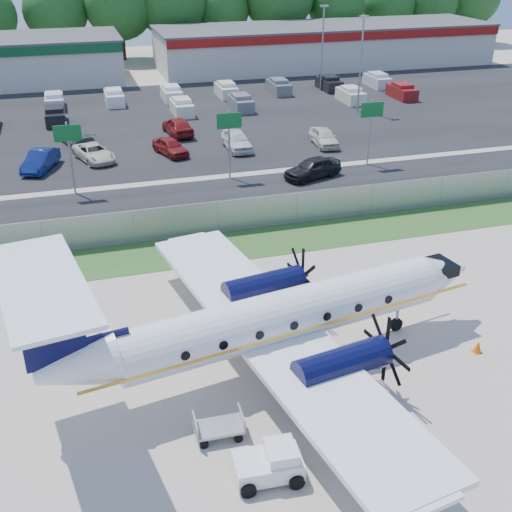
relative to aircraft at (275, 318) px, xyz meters
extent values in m
plane|color=#BDAEA0|center=(0.85, -0.36, -2.38)|extent=(170.00, 170.00, 0.00)
cube|color=#2D561E|center=(0.85, 11.64, -2.37)|extent=(170.00, 4.00, 0.02)
cube|color=black|center=(0.85, 18.64, -2.37)|extent=(170.00, 8.00, 0.02)
cube|color=black|center=(0.85, 39.64, -2.37)|extent=(170.00, 32.00, 0.02)
cube|color=gray|center=(0.85, 13.64, -1.38)|extent=(120.00, 0.02, 1.90)
cube|color=gray|center=(0.85, 13.64, -0.40)|extent=(120.00, 0.06, 0.06)
cube|color=gray|center=(0.85, 13.64, -2.33)|extent=(120.00, 0.06, 0.06)
cube|color=beige|center=(26.85, 61.64, 0.12)|extent=(44.00, 12.00, 5.00)
cube|color=#474749|center=(26.85, 61.64, 2.74)|extent=(44.40, 12.40, 0.24)
cube|color=maroon|center=(26.85, 55.54, 2.12)|extent=(44.00, 0.20, 1.00)
cylinder|color=gray|center=(-7.15, 22.64, 0.12)|extent=(0.14, 0.14, 5.00)
cube|color=#0C5923|center=(-7.15, 22.49, 1.92)|extent=(1.80, 0.08, 1.10)
cylinder|color=gray|center=(3.85, 22.64, 0.12)|extent=(0.14, 0.14, 5.00)
cube|color=#0C5923|center=(3.85, 22.49, 1.92)|extent=(1.80, 0.08, 1.10)
cylinder|color=gray|center=(14.85, 22.64, 0.12)|extent=(0.14, 0.14, 5.00)
cube|color=#0C5923|center=(14.85, 22.49, 1.92)|extent=(1.80, 0.08, 1.10)
cylinder|color=gray|center=(20.85, 37.64, 2.12)|extent=(0.18, 0.18, 9.00)
cube|color=gray|center=(20.85, 37.64, 6.62)|extent=(0.90, 0.35, 0.18)
cylinder|color=gray|center=(20.85, 47.64, 2.12)|extent=(0.18, 0.18, 9.00)
cube|color=gray|center=(20.85, 47.64, 6.62)|extent=(0.90, 0.35, 0.18)
cylinder|color=white|center=(0.44, 0.07, 0.00)|extent=(14.00, 4.40, 2.10)
cone|color=white|center=(8.46, 1.44, 0.00)|extent=(2.76, 2.48, 2.10)
cone|color=white|center=(-7.81, -1.33, 0.22)|extent=(3.19, 2.56, 2.10)
cube|color=black|center=(8.24, 1.41, 0.39)|extent=(1.22, 1.59, 0.50)
cube|color=white|center=(-0.11, -0.02, -0.61)|extent=(6.77, 19.81, 0.24)
cylinder|color=black|center=(1.63, -2.98, -0.44)|extent=(3.92, 1.83, 1.22)
cylinder|color=black|center=(0.55, 3.35, -0.44)|extent=(3.92, 1.83, 1.22)
cube|color=black|center=(-8.35, -1.43, 2.10)|extent=(2.11, 0.55, 3.21)
cube|color=white|center=(-8.46, -1.44, 3.71)|extent=(3.78, 7.21, 0.16)
cylinder|color=gray|center=(6.11, 1.04, -1.66)|extent=(0.13, 0.13, 1.44)
cylinder|color=black|center=(6.11, 1.04, -2.07)|extent=(0.64, 0.30, 0.62)
cylinder|color=black|center=(0.43, -3.18, -2.03)|extent=(0.77, 0.56, 0.71)
cylinder|color=black|center=(-0.65, 3.15, -2.03)|extent=(0.77, 0.56, 0.71)
cube|color=white|center=(-2.08, -5.67, -1.89)|extent=(2.31, 1.48, 0.62)
cube|color=white|center=(-1.64, -5.70, -1.40)|extent=(1.05, 1.22, 0.45)
cube|color=black|center=(-1.24, -5.73, -1.38)|extent=(0.22, 0.99, 0.36)
cylinder|color=black|center=(-2.93, -6.31, -2.11)|extent=(0.55, 0.23, 0.53)
cylinder|color=black|center=(-2.84, -4.93, -2.11)|extent=(0.55, 0.23, 0.53)
cylinder|color=black|center=(-1.33, -6.42, -2.11)|extent=(0.55, 0.23, 0.53)
cylinder|color=black|center=(-1.24, -5.03, -2.11)|extent=(0.55, 0.23, 0.53)
cube|color=gray|center=(-3.19, -3.34, -1.99)|extent=(1.80, 1.12, 0.11)
cube|color=gray|center=(-4.02, -3.31, -1.72)|extent=(0.11, 1.06, 0.53)
cube|color=gray|center=(-2.35, -3.37, -1.72)|extent=(0.11, 1.06, 0.53)
cylinder|color=black|center=(-3.82, -3.80, -2.22)|extent=(0.32, 0.12, 0.32)
cylinder|color=black|center=(-3.79, -2.83, -2.22)|extent=(0.32, 0.12, 0.32)
cylinder|color=black|center=(-2.59, -3.84, -2.22)|extent=(0.32, 0.12, 0.32)
cylinder|color=black|center=(-2.56, -2.88, -2.22)|extent=(0.32, 0.12, 0.32)
cone|color=#DF5D07|center=(8.69, -1.48, -2.11)|extent=(0.37, 0.37, 0.55)
cube|color=#DF5D07|center=(8.69, -1.48, -2.37)|extent=(0.39, 0.39, 0.03)
cone|color=#DF5D07|center=(-2.30, 9.15, -2.10)|extent=(0.38, 0.38, 0.57)
cube|color=#DF5D07|center=(-2.30, 9.15, -2.37)|extent=(0.40, 0.40, 0.03)
imported|color=black|center=(9.67, 20.97, -2.38)|extent=(4.81, 3.15, 1.52)
imported|color=navy|center=(-9.41, 28.47, -2.38)|extent=(3.04, 4.75, 1.48)
imported|color=beige|center=(-5.39, 29.50, -2.38)|extent=(3.52, 5.07, 1.29)
imported|color=maroon|center=(0.62, 29.29, -2.38)|extent=(2.83, 4.31, 1.36)
imported|color=silver|center=(6.11, 29.17, -2.38)|extent=(1.88, 4.61, 1.57)
imported|color=beige|center=(13.44, 28.15, -2.38)|extent=(2.03, 4.38, 1.45)
imported|color=#595B5E|center=(-6.55, 34.35, -2.38)|extent=(3.36, 5.36, 1.45)
imported|color=maroon|center=(2.19, 34.72, -2.38)|extent=(2.44, 4.86, 1.59)
camera|label=1|loc=(-6.89, -20.61, 13.85)|focal=45.00mm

